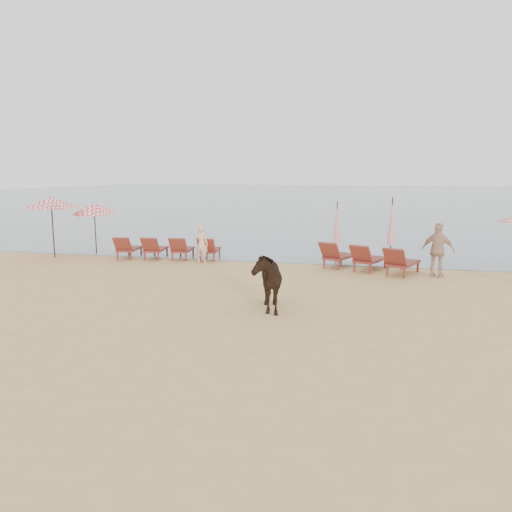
{
  "coord_description": "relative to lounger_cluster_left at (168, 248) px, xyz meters",
  "views": [
    {
      "loc": [
        3.38,
        -9.34,
        3.53
      ],
      "look_at": [
        0.0,
        5.0,
        1.1
      ],
      "focal_mm": 35.0,
      "sensor_mm": 36.0,
      "label": 1
    }
  ],
  "objects": [
    {
      "name": "lounger_cluster_left",
      "position": [
        0.0,
        0.0,
        0.0
      ],
      "size": [
        4.37,
        2.3,
        0.66
      ],
      "rotation": [
        0.0,
        0.0,
        0.13
      ],
      "color": "maroon",
      "rests_on": "ground"
    },
    {
      "name": "umbrella_closed_right",
      "position": [
        9.05,
        1.86,
        1.13
      ],
      "size": [
        0.32,
        0.32,
        2.59
      ],
      "rotation": [
        0.0,
        0.0,
        -0.26
      ],
      "color": "black",
      "rests_on": "ground"
    },
    {
      "name": "umbrella_open_left_b",
      "position": [
        -3.64,
        0.51,
        1.59
      ],
      "size": [
        1.86,
        1.89,
        2.37
      ],
      "rotation": [
        0.0,
        0.0,
        -0.16
      ],
      "color": "black",
      "rests_on": "ground"
    },
    {
      "name": "beachgoer_right_b",
      "position": [
        10.53,
        -1.28,
        0.48
      ],
      "size": [
        1.19,
        0.81,
        1.88
      ],
      "primitive_type": "imported",
      "rotation": [
        0.0,
        0.0,
        2.79
      ],
      "color": "tan",
      "rests_on": "ground"
    },
    {
      "name": "sea",
      "position": [
        4.93,
        70.14,
        -0.46
      ],
      "size": [
        160.0,
        140.0,
        0.06
      ],
      "primitive_type": "cube",
      "color": "#51606B",
      "rests_on": "ground"
    },
    {
      "name": "beachgoer_left",
      "position": [
        1.68,
        -0.55,
        0.31
      ],
      "size": [
        0.6,
        0.44,
        1.53
      ],
      "primitive_type": "imported",
      "rotation": [
        0.0,
        0.0,
        3.0
      ],
      "color": "tan",
      "rests_on": "ground"
    },
    {
      "name": "umbrella_closed_left",
      "position": [
        6.91,
        0.77,
        1.05
      ],
      "size": [
        0.3,
        0.3,
        2.46
      ],
      "rotation": [
        0.0,
        0.0,
        0.15
      ],
      "color": "black",
      "rests_on": "ground"
    },
    {
      "name": "cow",
      "position": [
        5.62,
        -6.74,
        0.34
      ],
      "size": [
        1.4,
        2.06,
        1.6
      ],
      "primitive_type": "imported",
      "rotation": [
        0.0,
        0.0,
        0.31
      ],
      "color": "black",
      "rests_on": "ground"
    },
    {
      "name": "lounger_cluster_right",
      "position": [
        8.16,
        -0.8,
        0.03
      ],
      "size": [
        3.7,
        2.99,
        0.71
      ],
      "rotation": [
        0.0,
        0.0,
        -0.4
      ],
      "color": "maroon",
      "rests_on": "ground"
    },
    {
      "name": "ground",
      "position": [
        4.93,
        -9.86,
        -0.46
      ],
      "size": [
        120.0,
        120.0,
        0.0
      ],
      "primitive_type": "plane",
      "color": "tan",
      "rests_on": "ground"
    },
    {
      "name": "umbrella_open_left_a",
      "position": [
        -4.9,
        -0.7,
        1.89
      ],
      "size": [
        2.29,
        2.29,
        2.61
      ],
      "rotation": [
        0.0,
        0.0,
        0.14
      ],
      "color": "black",
      "rests_on": "ground"
    }
  ]
}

